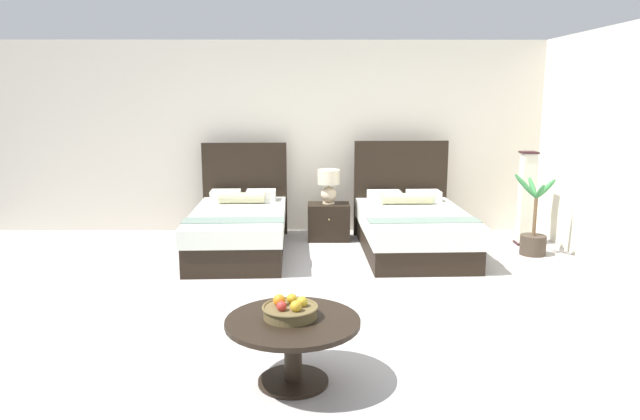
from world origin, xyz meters
TOP-DOWN VIEW (x-y plane):
  - ground_plane at (0.00, 0.00)m, footprint 9.90×9.60m
  - wall_back at (0.00, 3.00)m, footprint 9.90×0.12m
  - wall_side_right at (3.15, 0.40)m, footprint 0.12×5.20m
  - bed_near_window at (-1.10, 1.74)m, footprint 1.23×2.17m
  - bed_near_corner at (1.09, 1.74)m, footprint 1.36×2.07m
  - nightstand at (0.05, 2.38)m, footprint 0.57×0.43m
  - table_lamp at (0.05, 2.40)m, footprint 0.30×0.30m
  - coffee_table at (-0.29, -1.73)m, footprint 0.93×0.93m
  - fruit_bowl at (-0.31, -1.69)m, footprint 0.39×0.39m
  - floor_lamp_corner at (2.65, 2.11)m, footprint 0.21×0.21m
  - potted_palm at (2.58, 1.59)m, footprint 0.54×0.50m

SIDE VIEW (x-z plane):
  - ground_plane at x=0.00m, z-range -0.02..0.00m
  - potted_palm at x=2.58m, z-range -0.27..0.77m
  - nightstand at x=0.05m, z-range 0.00..0.50m
  - bed_near_window at x=-1.10m, z-range -0.34..0.97m
  - bed_near_corner at x=1.09m, z-range -0.35..0.98m
  - coffee_table at x=-0.29m, z-range 0.12..0.59m
  - fruit_bowl at x=-0.31m, z-range 0.45..0.60m
  - floor_lamp_corner at x=2.65m, z-range 0.00..1.24m
  - table_lamp at x=0.05m, z-range 0.54..1.01m
  - wall_back at x=0.00m, z-range 0.00..2.71m
  - wall_side_right at x=3.15m, z-range 0.00..2.71m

